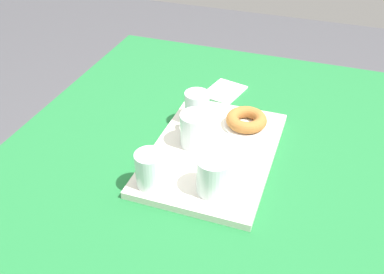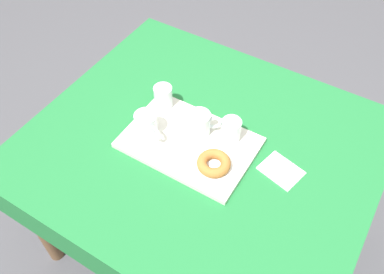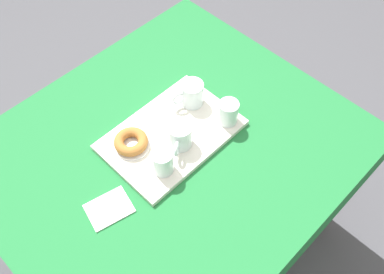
% 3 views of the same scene
% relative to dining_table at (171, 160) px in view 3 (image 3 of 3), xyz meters
% --- Properties ---
extents(ground_plane, '(6.00, 6.00, 0.00)m').
position_rel_dining_table_xyz_m(ground_plane, '(0.00, 0.00, -0.64)').
color(ground_plane, '#47474C').
extents(dining_table, '(1.25, 1.09, 0.72)m').
position_rel_dining_table_xyz_m(dining_table, '(0.00, 0.00, 0.00)').
color(dining_table, '#1E6B33').
rests_on(dining_table, ground).
extents(serving_tray, '(0.47, 0.32, 0.02)m').
position_rel_dining_table_xyz_m(serving_tray, '(0.04, 0.03, 0.09)').
color(serving_tray, silver).
rests_on(serving_tray, dining_table).
extents(tea_mug_left, '(0.11, 0.09, 0.09)m').
position_rel_dining_table_xyz_m(tea_mug_left, '(0.03, -0.03, 0.15)').
color(tea_mug_left, silver).
rests_on(tea_mug_left, serving_tray).
extents(tea_mug_right, '(0.12, 0.08, 0.09)m').
position_rel_dining_table_xyz_m(tea_mug_right, '(0.19, 0.08, 0.15)').
color(tea_mug_right, silver).
rests_on(tea_mug_right, serving_tray).
extents(water_glass_near, '(0.07, 0.07, 0.09)m').
position_rel_dining_table_xyz_m(water_glass_near, '(-0.08, -0.06, 0.14)').
color(water_glass_near, silver).
rests_on(water_glass_near, serving_tray).
extents(water_glass_far, '(0.07, 0.07, 0.09)m').
position_rel_dining_table_xyz_m(water_glass_far, '(0.22, -0.07, 0.14)').
color(water_glass_far, silver).
rests_on(water_glass_far, serving_tray).
extents(donut_plate_left, '(0.12, 0.12, 0.01)m').
position_rel_dining_table_xyz_m(donut_plate_left, '(-0.10, 0.09, 0.11)').
color(donut_plate_left, white).
rests_on(donut_plate_left, serving_tray).
extents(sugar_donut_left, '(0.12, 0.12, 0.03)m').
position_rel_dining_table_xyz_m(sugar_donut_left, '(-0.10, 0.09, 0.13)').
color(sugar_donut_left, '#A3662D').
rests_on(sugar_donut_left, donut_plate_left).
extents(paper_napkin, '(0.16, 0.14, 0.01)m').
position_rel_dining_table_xyz_m(paper_napkin, '(-0.30, -0.04, 0.09)').
color(paper_napkin, white).
rests_on(paper_napkin, dining_table).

